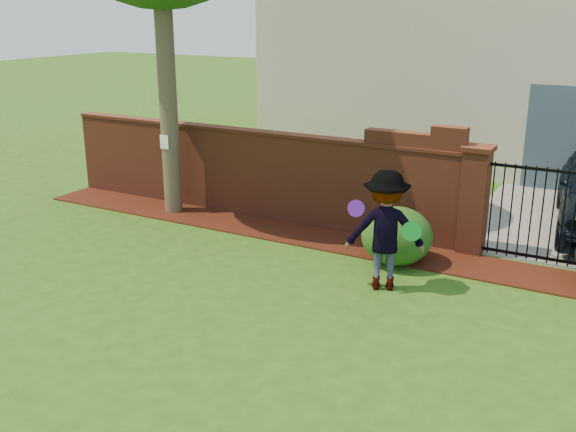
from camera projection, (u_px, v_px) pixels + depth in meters
The scene contains 12 objects.
ground at pixel (225, 312), 9.32m from camera, with size 80.00×80.00×0.01m, color #2D5715.
mulch_bed at pixel (283, 232), 12.54m from camera, with size 11.10×1.08×0.03m, color #341209.
brick_wall at pixel (253, 171), 13.30m from camera, with size 8.70×0.31×2.16m.
pillar_left at pixel (474, 200), 11.25m from camera, with size 0.50×0.50×1.88m.
iron_gate at pixel (542, 215), 10.77m from camera, with size 1.78×0.03×1.60m.
driveway at pixel (568, 203), 14.36m from camera, with size 3.20×8.00×0.01m, color gray.
house at pixel (504, 42), 17.89m from camera, with size 12.40×6.40×6.30m.
paper_notice at pixel (164, 142), 13.21m from camera, with size 0.20×0.01×0.28m, color white.
shrub_left at pixel (397, 236), 10.91m from camera, with size 1.17×1.17×0.96m, color #164715.
man at pixel (385, 231), 9.81m from camera, with size 1.18×0.68×1.83m, color gray.
frisbee_purple at pixel (356, 208), 9.51m from camera, with size 0.25×0.25×0.02m, color purple.
frisbee_green at pixel (412, 231), 9.60m from camera, with size 0.30×0.30×0.03m, color green.
Camera 1 is at (4.89, -6.98, 4.10)m, focal length 41.44 mm.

